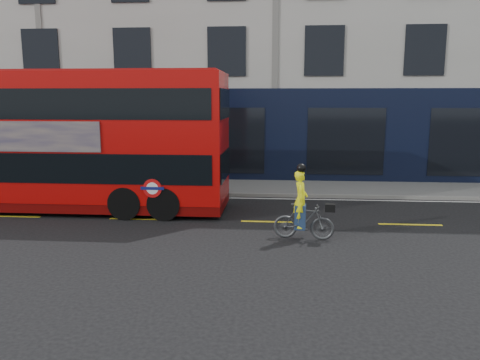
# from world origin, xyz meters

# --- Properties ---
(ground) EXTENTS (120.00, 120.00, 0.00)m
(ground) POSITION_xyz_m (0.00, 0.00, 0.00)
(ground) COLOR black
(ground) RESTS_ON ground
(pavement) EXTENTS (60.00, 3.00, 0.12)m
(pavement) POSITION_xyz_m (0.00, 6.50, 0.06)
(pavement) COLOR slate
(pavement) RESTS_ON ground
(kerb) EXTENTS (60.00, 0.12, 0.13)m
(kerb) POSITION_xyz_m (0.00, 5.00, 0.07)
(kerb) COLOR gray
(kerb) RESTS_ON ground
(building_terrace) EXTENTS (50.00, 10.07, 15.00)m
(building_terrace) POSITION_xyz_m (0.00, 12.94, 7.49)
(building_terrace) COLOR #BAB6AF
(building_terrace) RESTS_ON ground
(road_edge_line) EXTENTS (58.00, 0.10, 0.01)m
(road_edge_line) POSITION_xyz_m (0.00, 4.70, 0.00)
(road_edge_line) COLOR silver
(road_edge_line) RESTS_ON ground
(lane_dashes) EXTENTS (58.00, 0.12, 0.01)m
(lane_dashes) POSITION_xyz_m (0.00, 1.50, 0.00)
(lane_dashes) COLOR yellow
(lane_dashes) RESTS_ON ground
(bus) EXTENTS (11.04, 2.61, 4.44)m
(bus) POSITION_xyz_m (-6.94, 2.59, 2.28)
(bus) COLOR #B40807
(bus) RESTS_ON ground
(cyclist) EXTENTS (1.61, 0.63, 1.98)m
(cyclist) POSITION_xyz_m (0.82, -0.13, 0.66)
(cyclist) COLOR #424447
(cyclist) RESTS_ON ground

